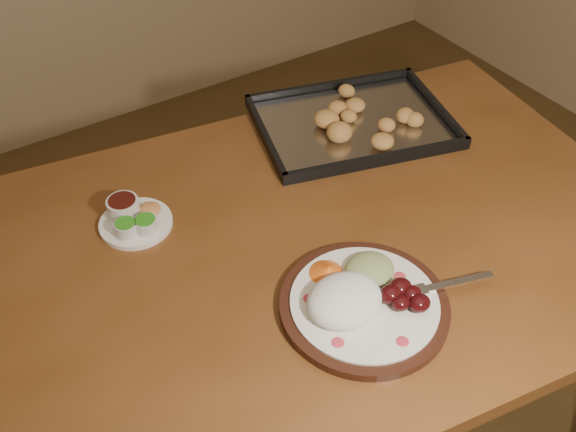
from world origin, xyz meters
TOP-DOWN VIEW (x-y plane):
  - dining_table at (0.06, 0.28)m, footprint 1.62×1.11m
  - dinner_plate at (0.08, 0.09)m, footprint 0.38×0.30m
  - condiment_saucer at (-0.17, 0.50)m, footprint 0.15×0.15m
  - baking_tray at (0.41, 0.53)m, footprint 0.52×0.44m

SIDE VIEW (x-z plane):
  - dining_table at x=0.06m, z-range 0.28..1.03m
  - baking_tray at x=0.41m, z-range 0.74..0.79m
  - condiment_saucer at x=-0.17m, z-range 0.74..0.79m
  - dinner_plate at x=0.08m, z-range 0.74..0.81m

